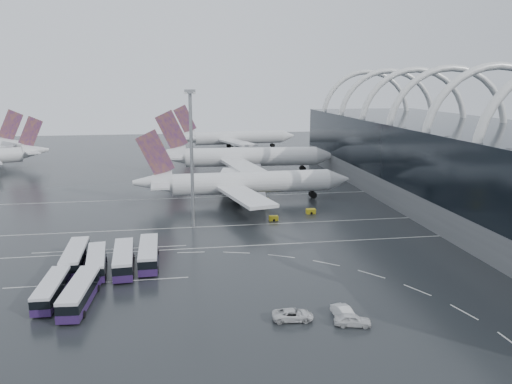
{
  "coord_description": "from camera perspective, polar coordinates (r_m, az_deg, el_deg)",
  "views": [
    {
      "loc": [
        -11.03,
        -91.78,
        30.77
      ],
      "look_at": [
        5.67,
        13.35,
        7.0
      ],
      "focal_mm": 35.0,
      "sensor_mm": 36.0,
      "label": 1
    }
  ],
  "objects": [
    {
      "name": "bus_row_near_a",
      "position": [
        89.68,
        -19.96,
        -7.02
      ],
      "size": [
        3.62,
        13.7,
        3.35
      ],
      "rotation": [
        0.0,
        0.0,
        1.61
      ],
      "color": "#231542",
      "rests_on": "ground"
    },
    {
      "name": "gse_cart_belly_c",
      "position": [
        112.51,
        2.03,
        -3.01
      ],
      "size": [
        1.99,
        1.17,
        1.08
      ],
      "primitive_type": "cube",
      "color": "gold",
      "rests_on": "ground"
    },
    {
      "name": "bus_row_near_b",
      "position": [
        86.92,
        -17.77,
        -7.58
      ],
      "size": [
        4.2,
        12.79,
        3.09
      ],
      "rotation": [
        0.0,
        0.0,
        1.68
      ],
      "color": "#231542",
      "rests_on": "ground"
    },
    {
      "name": "bus_row_near_c",
      "position": [
        86.4,
        -14.9,
        -7.41
      ],
      "size": [
        4.02,
        13.85,
        3.37
      ],
      "rotation": [
        0.0,
        0.0,
        1.64
      ],
      "color": "#231542",
      "rests_on": "ground"
    },
    {
      "name": "airliner_gate_c",
      "position": [
        230.16,
        -2.72,
        6.18
      ],
      "size": [
        57.8,
        53.0,
        20.58
      ],
      "rotation": [
        0.0,
        0.0,
        0.11
      ],
      "color": "silver",
      "rests_on": "ground"
    },
    {
      "name": "van_curve_c",
      "position": [
        68.8,
        10.09,
        -13.45
      ],
      "size": [
        2.71,
        5.04,
        1.58
      ],
      "primitive_type": "imported",
      "rotation": [
        0.0,
        0.0,
        0.23
      ],
      "color": "silver",
      "rests_on": "ground"
    },
    {
      "name": "ground",
      "position": [
        97.43,
        -2.07,
        -5.83
      ],
      "size": [
        420.0,
        420.0,
        0.0
      ],
      "primitive_type": "plane",
      "color": "black",
      "rests_on": "ground"
    },
    {
      "name": "airliner_gate_b",
      "position": [
        169.36,
        -1.62,
        3.96
      ],
      "size": [
        62.06,
        55.78,
        21.56
      ],
      "rotation": [
        0.0,
        0.0,
        -0.05
      ],
      "color": "silver",
      "rests_on": "ground"
    },
    {
      "name": "van_curve_a",
      "position": [
        67.57,
        4.23,
        -13.82
      ],
      "size": [
        5.61,
        2.94,
        1.51
      ],
      "primitive_type": "imported",
      "rotation": [
        0.0,
        0.0,
        1.49
      ],
      "color": "silver",
      "rests_on": "ground"
    },
    {
      "name": "bus_bay_line_north",
      "position": [
        97.66,
        -16.28,
        -6.3
      ],
      "size": [
        28.0,
        0.25,
        0.01
      ],
      "primitive_type": "cube",
      "color": "beige",
      "rests_on": "ground"
    },
    {
      "name": "lane_marking_far",
      "position": [
        135.77,
        -4.13,
        -0.54
      ],
      "size": [
        120.0,
        0.25,
        0.01
      ],
      "primitive_type": "cube",
      "color": "beige",
      "rests_on": "ground"
    },
    {
      "name": "bus_row_near_d",
      "position": [
        87.94,
        -12.18,
        -6.91
      ],
      "size": [
        3.51,
        13.69,
        3.35
      ],
      "rotation": [
        0.0,
        0.0,
        1.59
      ],
      "color": "#231542",
      "rests_on": "ground"
    },
    {
      "name": "bus_bay_line_south",
      "position": [
        82.81,
        -17.62,
        -9.84
      ],
      "size": [
        28.0,
        0.25,
        0.01
      ],
      "primitive_type": "cube",
      "color": "beige",
      "rests_on": "ground"
    },
    {
      "name": "bus_row_far_b",
      "position": [
        75.36,
        -19.47,
        -10.78
      ],
      "size": [
        3.97,
        13.48,
        3.27
      ],
      "rotation": [
        0.0,
        0.0,
        1.5
      ],
      "color": "#231542",
      "rests_on": "ground"
    },
    {
      "name": "gse_cart_belly_e",
      "position": [
        129.29,
        1.05,
        -0.94
      ],
      "size": [
        1.93,
        1.14,
        1.05
      ],
      "primitive_type": "cube",
      "color": "gold",
      "rests_on": "ground"
    },
    {
      "name": "gse_cart_belly_a",
      "position": [
        118.9,
        6.28,
        -2.2
      ],
      "size": [
        2.15,
        1.27,
        1.17
      ],
      "primitive_type": "cube",
      "color": "gold",
      "rests_on": "ground"
    },
    {
      "name": "lane_marking_mid",
      "position": [
        108.8,
        -2.85,
        -3.85
      ],
      "size": [
        120.0,
        0.25,
        0.01
      ],
      "primitive_type": "cube",
      "color": "beige",
      "rests_on": "ground"
    },
    {
      "name": "bus_row_far_a",
      "position": [
        78.19,
        -22.32,
        -10.29
      ],
      "size": [
        3.11,
        12.12,
        2.97
      ],
      "rotation": [
        0.0,
        0.0,
        1.55
      ],
      "color": "#231542",
      "rests_on": "ground"
    },
    {
      "name": "terminal",
      "position": [
        134.62,
        23.77,
        3.02
      ],
      "size": [
        42.0,
        160.0,
        34.9
      ],
      "color": "slate",
      "rests_on": "ground"
    },
    {
      "name": "van_curve_b",
      "position": [
        67.2,
        10.98,
        -14.15
      ],
      "size": [
        5.0,
        2.93,
        1.6
      ],
      "primitive_type": "imported",
      "rotation": [
        0.0,
        0.0,
        1.33
      ],
      "color": "silver",
      "rests_on": "ground"
    },
    {
      "name": "airliner_main",
      "position": [
        129.13,
        -1.73,
        0.98
      ],
      "size": [
        56.56,
        49.75,
        19.2
      ],
      "rotation": [
        0.0,
        0.0,
        0.02
      ],
      "color": "silver",
      "rests_on": "ground"
    },
    {
      "name": "lane_marking_near",
      "position": [
        95.54,
        -1.93,
        -6.2
      ],
      "size": [
        120.0,
        0.25,
        0.01
      ],
      "primitive_type": "cube",
      "color": "beige",
      "rests_on": "ground"
    },
    {
      "name": "floodlight_mast",
      "position": [
        105.31,
        -7.41,
        5.67
      ],
      "size": [
        2.23,
        2.23,
        29.07
      ],
      "color": "gray",
      "rests_on": "ground"
    }
  ]
}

